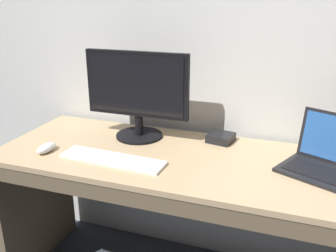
{
  "coord_description": "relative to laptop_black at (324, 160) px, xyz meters",
  "views": [
    {
      "loc": [
        0.37,
        -1.47,
        1.47
      ],
      "look_at": [
        -0.14,
        0.0,
        0.91
      ],
      "focal_mm": 39.32,
      "sensor_mm": 36.0,
      "label": 1
    }
  ],
  "objects": [
    {
      "name": "desk",
      "position": [
        -0.53,
        -0.07,
        -0.27
      ],
      "size": [
        1.9,
        0.66,
        0.77
      ],
      "color": "tan",
      "rests_on": "ground"
    },
    {
      "name": "laptop_black",
      "position": [
        0.0,
        0.0,
        0.0
      ],
      "size": [
        0.38,
        0.36,
        0.23
      ],
      "color": "black",
      "rests_on": "desk"
    },
    {
      "name": "external_monitor",
      "position": [
        -0.89,
        0.09,
        0.19
      ],
      "size": [
        0.53,
        0.24,
        0.44
      ],
      "color": "black",
      "rests_on": "desk"
    },
    {
      "name": "wired_keyboard",
      "position": [
        -0.88,
        -0.2,
        -0.04
      ],
      "size": [
        0.49,
        0.15,
        0.02
      ],
      "color": "white",
      "rests_on": "desk"
    },
    {
      "name": "computer_mouse",
      "position": [
        -1.22,
        -0.22,
        -0.03
      ],
      "size": [
        0.06,
        0.12,
        0.04
      ],
      "primitive_type": "ellipsoid",
      "rotation": [
        0.0,
        0.0,
        -0.05
      ],
      "color": "white",
      "rests_on": "desk"
    },
    {
      "name": "external_drive_box",
      "position": [
        -0.47,
        0.18,
        -0.03
      ],
      "size": [
        0.14,
        0.14,
        0.04
      ],
      "primitive_type": "cube",
      "rotation": [
        0.0,
        0.0,
        -0.19
      ],
      "color": "black",
      "rests_on": "desk"
    }
  ]
}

